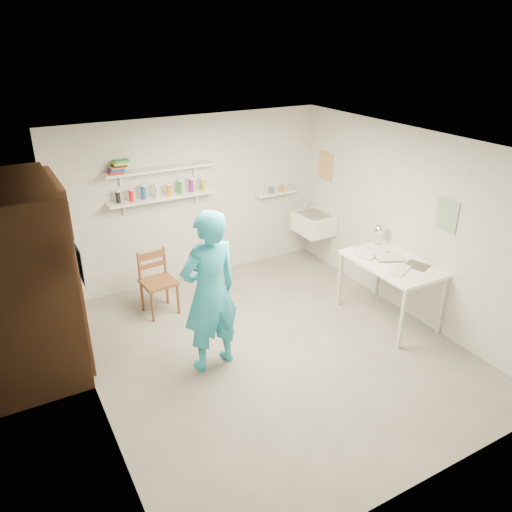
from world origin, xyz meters
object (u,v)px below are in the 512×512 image
wall_clock (203,258)px  desk_lamp (380,230)px  wooden_chair (159,282)px  work_table (389,291)px  belfast_sink (314,223)px  man (210,292)px

wall_clock → desk_lamp: (2.55, 0.05, -0.19)m
wooden_chair → work_table: 2.97m
work_table → desk_lamp: 0.83m
belfast_sink → wall_clock: size_ratio=1.81×
wall_clock → desk_lamp: wall_clock is taller
wall_clock → desk_lamp: bearing=-6.3°
wooden_chair → man: bearing=-89.4°
wooden_chair → work_table: wooden_chair is taller
belfast_sink → wooden_chair: wooden_chair is taller
belfast_sink → man: man is taller
man → desk_lamp: man is taller
wall_clock → wooden_chair: (-0.16, 1.14, -0.78)m
desk_lamp → work_table: bearing=-112.4°
wall_clock → belfast_sink: bearing=22.2°
belfast_sink → man: 2.97m
wall_clock → wooden_chair: wall_clock is taller
belfast_sink → work_table: belfast_sink is taller
wall_clock → man: bearing=-104.8°
wall_clock → wooden_chair: 1.39m
man → work_table: size_ratio=1.49×
belfast_sink → wooden_chair: bearing=-174.4°
belfast_sink → wooden_chair: 2.65m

